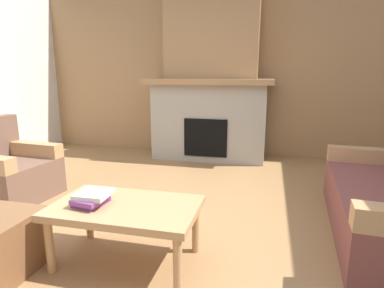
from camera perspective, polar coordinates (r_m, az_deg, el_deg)
name	(u,v)px	position (r m, az deg, el deg)	size (l,w,h in m)	color
ground	(153,233)	(2.80, -7.03, -15.50)	(9.00, 9.00, 0.00)	olive
wall_back_wood_panel	(215,71)	(5.38, 4.13, 12.85)	(6.00, 0.12, 2.70)	#997047
fireplace	(211,83)	(5.01, 3.37, 10.77)	(1.90, 0.82, 2.70)	gray
armchair	(7,172)	(3.92, -30.06, -4.28)	(0.83, 0.83, 0.85)	brown
coffee_table	(126,212)	(2.30, -11.74, -11.76)	(1.00, 0.60, 0.43)	tan
book_stack_near_edge	(92,198)	(2.31, -17.40, -9.16)	(0.24, 0.26, 0.09)	#7A3D84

